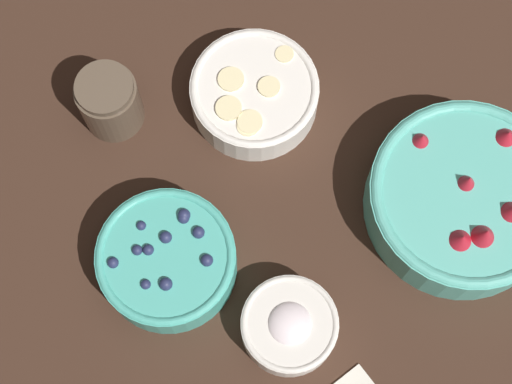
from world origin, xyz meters
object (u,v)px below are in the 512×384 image
(jar_chocolate, at_px, (110,102))
(bowl_cream, at_px, (289,326))
(bowl_blueberries, at_px, (167,260))
(bowl_bananas, at_px, (254,93))
(bowl_strawberries, at_px, (465,198))

(jar_chocolate, bearing_deg, bowl_cream, -12.52)
(bowl_cream, xyz_separation_m, jar_chocolate, (-0.35, 0.08, 0.01))
(bowl_blueberries, relative_size, bowl_bananas, 1.01)
(bowl_blueberries, relative_size, bowl_cream, 1.45)
(jar_chocolate, bearing_deg, bowl_bananas, 44.23)
(bowl_strawberries, height_order, bowl_bananas, bowl_strawberries)
(bowl_strawberries, bearing_deg, bowl_blueberries, -129.31)
(bowl_strawberries, bearing_deg, bowl_cream, -105.71)
(bowl_cream, height_order, jar_chocolate, jar_chocolate)
(bowl_bananas, height_order, bowl_cream, bowl_cream)
(bowl_blueberries, relative_size, jar_chocolate, 1.84)
(bowl_strawberries, bearing_deg, jar_chocolate, -157.23)
(bowl_bananas, distance_m, bowl_cream, 0.30)
(bowl_cream, distance_m, jar_chocolate, 0.36)
(bowl_blueberries, bearing_deg, jar_chocolate, 149.90)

